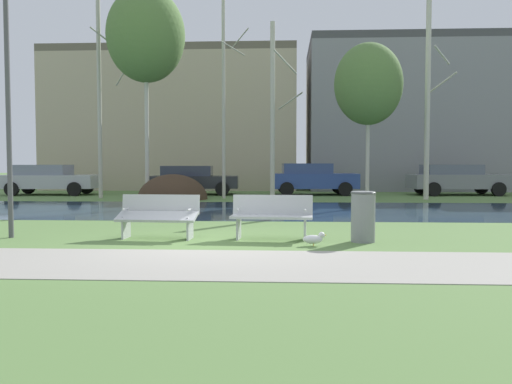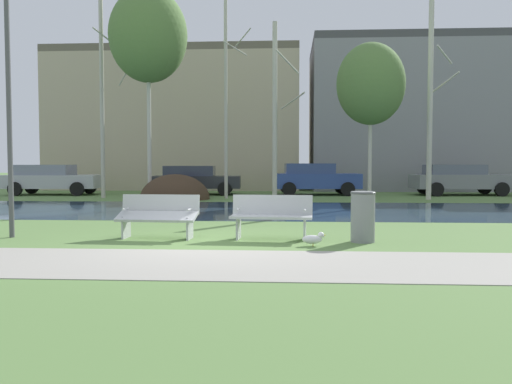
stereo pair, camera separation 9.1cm
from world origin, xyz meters
name	(u,v)px [view 1 (the left image)]	position (x,y,z in m)	size (l,w,h in m)	color
ground_plane	(247,204)	(0.00, 10.00, 0.00)	(120.00, 120.00, 0.00)	#5B7F42
paved_path_strip	(191,263)	(0.00, -1.83, 0.01)	(60.00, 2.45, 0.01)	#9E998E
river_band	(242,210)	(0.00, 7.52, 0.00)	(80.00, 6.83, 0.01)	#2D475B
soil_mound	(173,199)	(-3.29, 12.54, 0.00)	(2.89, 3.14, 2.09)	#423021
bench_left	(158,215)	(-1.13, 0.84, 0.47)	(1.63, 0.66, 0.87)	#B2B5B7
bench_right	(272,216)	(1.14, 0.84, 0.47)	(1.63, 0.66, 0.87)	#B2B5B7
trash_bin	(363,216)	(2.89, 0.59, 0.50)	(0.48, 0.48, 0.97)	gray
seagull	(314,239)	(1.93, 0.01, 0.13)	(0.44, 0.16, 0.26)	white
streetlamp	(7,53)	(-4.13, 0.80, 3.70)	(0.32, 0.32, 5.58)	#4C4C51
birch_far_left	(100,96)	(-6.50, 13.10, 4.37)	(1.55, 2.64, 8.56)	#BCB7A8
birch_left	(146,36)	(-4.31, 12.38, 6.71)	(3.20, 3.20, 8.64)	beige
birch_center_left	(224,90)	(-1.20, 13.21, 4.58)	(1.17, 1.99, 9.02)	#BCB7A8
birch_center	(273,109)	(0.88, 13.26, 3.77)	(1.37, 2.28, 7.43)	beige
birch_center_right	(368,84)	(4.75, 12.58, 4.70)	(2.76, 2.76, 6.36)	beige
birch_right	(428,92)	(7.22, 12.90, 4.40)	(1.25, 1.97, 8.74)	beige
parked_van_nearest_silver	(49,179)	(-9.78, 15.24, 0.76)	(4.43, 2.33, 1.42)	#B2B5BC
parked_sedan_second_dark	(192,179)	(-3.02, 15.78, 0.73)	(4.26, 2.32, 1.37)	#282B30
parked_hatch_third_blue	(312,178)	(2.66, 15.93, 0.79)	(4.16, 2.32, 1.48)	#2D4793
parked_wagon_fourth_grey	(457,179)	(9.42, 16.08, 0.77)	(4.59, 2.29, 1.43)	slate
building_beige_block	(178,122)	(-5.11, 23.02, 3.98)	(14.17, 7.67, 7.95)	#BCAD8E
building_grey_warehouse	(403,117)	(8.21, 22.41, 4.17)	(10.94, 7.45, 8.33)	gray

